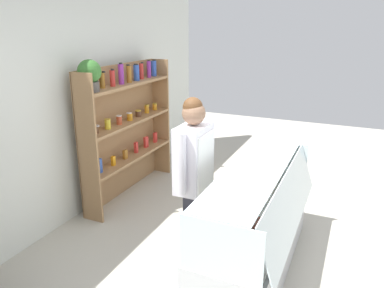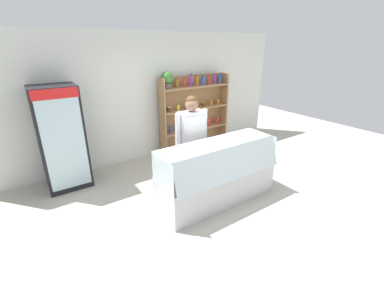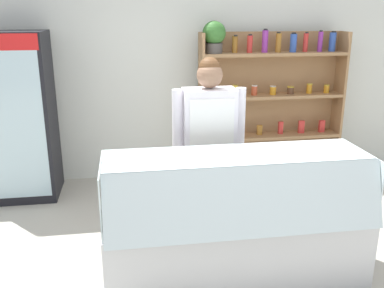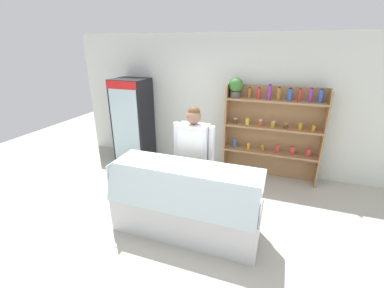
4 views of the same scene
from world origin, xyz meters
The scene contains 6 objects.
ground_plane centered at (0.00, 0.00, 0.00)m, with size 12.00×12.00×0.00m, color #B7B2A3.
back_wall centered at (0.00, 2.30, 1.35)m, with size 6.80×0.10×2.70m, color silver.
drinks_fridge centered at (-2.02, 1.86, 0.91)m, with size 0.72×0.64×1.82m.
shelving_unit centered at (0.80, 2.02, 1.08)m, with size 1.77×0.29×1.91m.
deli_display_case centered at (-0.08, -0.05, 0.31)m, with size 2.00×0.73×1.01m.
shop_clerk centered at (-0.17, 0.55, 0.98)m, with size 0.63×0.25×1.66m.
Camera 2 is at (-2.48, -2.88, 2.44)m, focal length 24.00 mm.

